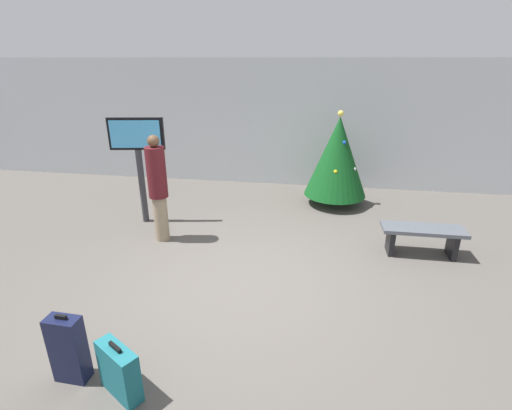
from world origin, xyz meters
The scene contains 8 objects.
ground_plane centered at (0.00, 0.00, 0.00)m, with size 16.00×16.00×0.00m, color #514C47.
back_wall centered at (0.00, 4.75, 1.51)m, with size 16.00×0.20×3.02m, color #B7BCC1.
holiday_tree centered at (1.43, 3.42, 1.06)m, with size 1.32×1.32×2.02m.
flight_info_kiosk centered at (-2.26, 1.88, 1.44)m, with size 1.00×0.26×2.01m.
waiting_bench centered at (2.74, 1.31, 0.35)m, with size 1.28×0.44×0.48m.
traveller_0 centered at (-1.62, 1.18, 0.99)m, with size 0.46×0.46×1.85m.
suitcase_2 centered at (-1.30, -1.91, 0.36)m, with size 0.33×0.18×0.76m.
suitcase_3 centered at (-0.73, -2.01, 0.27)m, with size 0.51×0.40×0.57m.
Camera 1 is at (0.95, -4.45, 2.99)m, focal length 26.21 mm.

